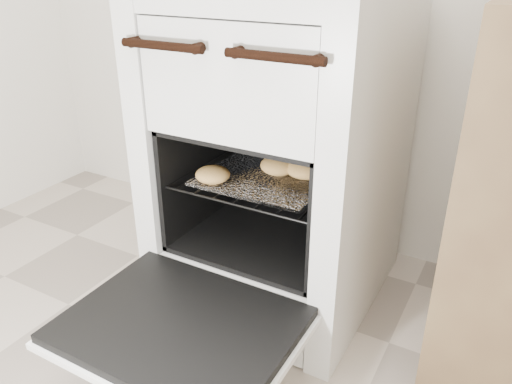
{
  "coord_description": "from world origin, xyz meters",
  "views": [
    {
      "loc": [
        0.55,
        -0.19,
        1.06
      ],
      "look_at": [
        -0.1,
        0.98,
        0.44
      ],
      "focal_mm": 35.0,
      "sensor_mm": 36.0,
      "label": 1
    }
  ],
  "objects": [
    {
      "name": "stove",
      "position": [
        -0.1,
        1.14,
        0.49
      ],
      "size": [
        0.65,
        0.73,
        1.0
      ],
      "color": "silver",
      "rests_on": "ground"
    },
    {
      "name": "oven_door",
      "position": [
        -0.1,
        0.59,
        0.22
      ],
      "size": [
        0.59,
        0.46,
        0.04
      ],
      "color": "black",
      "rests_on": "stove"
    },
    {
      "name": "oven_rack",
      "position": [
        -0.1,
        1.06,
        0.45
      ],
      "size": [
        0.48,
        0.46,
        0.01
      ],
      "color": "black",
      "rests_on": "stove"
    },
    {
      "name": "foil_sheet",
      "position": [
        -0.1,
        1.04,
        0.46
      ],
      "size": [
        0.37,
        0.33,
        0.01
      ],
      "primitive_type": "cube",
      "color": "white",
      "rests_on": "oven_rack"
    },
    {
      "name": "baked_rolls",
      "position": [
        -0.06,
        1.08,
        0.49
      ],
      "size": [
        0.39,
        0.37,
        0.06
      ],
      "color": "#E4A45B",
      "rests_on": "foil_sheet"
    }
  ]
}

